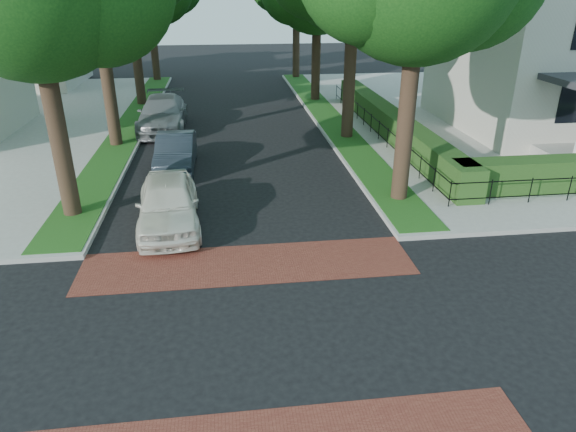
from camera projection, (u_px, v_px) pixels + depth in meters
name	position (u px, v px, depth m)	size (l,w,h in m)	color
ground	(256.00, 337.00, 11.11)	(120.00, 120.00, 0.00)	black
sidewalk_ne	(562.00, 112.00, 30.47)	(30.00, 30.00, 0.15)	gray
crosswalk_far	(248.00, 264.00, 14.00)	(9.00, 2.20, 0.01)	maroon
grass_strip_ne	(328.00, 117.00, 28.92)	(1.60, 29.80, 0.02)	#1A4614
grass_strip_nw	(132.00, 123.00, 27.70)	(1.60, 29.80, 0.02)	#1A4614
hedge_main_road	(391.00, 123.00, 25.23)	(1.00, 18.00, 1.20)	#214417
fence_main_road	(375.00, 126.00, 25.20)	(0.06, 18.00, 0.90)	black
house_left_far	(4.00, 14.00, 36.20)	(10.00, 9.00, 10.14)	beige
parked_car_front	(168.00, 203.00, 15.89)	(1.86, 4.61, 1.57)	silver
parked_car_middle	(176.00, 152.00, 20.99)	(1.49, 4.28, 1.41)	#212931
parked_car_rear	(163.00, 114.00, 26.64)	(2.36, 5.81, 1.69)	slate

